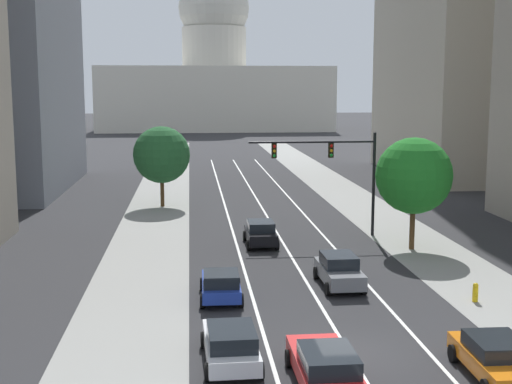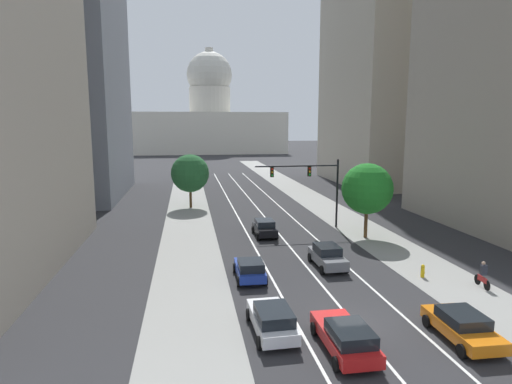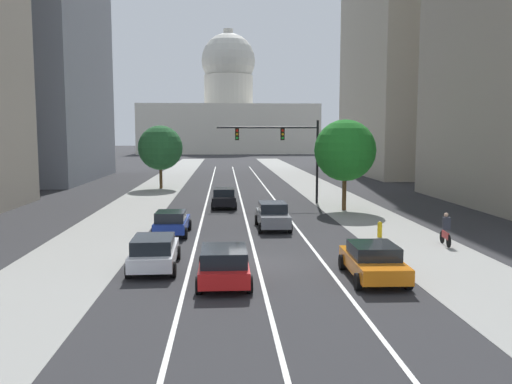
{
  "view_description": "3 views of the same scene",
  "coord_description": "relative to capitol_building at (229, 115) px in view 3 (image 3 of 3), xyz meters",
  "views": [
    {
      "loc": [
        -5.81,
        -24.31,
        9.86
      ],
      "look_at": [
        -0.58,
        30.89,
        1.47
      ],
      "focal_mm": 48.99,
      "sensor_mm": 36.0,
      "label": 1
    },
    {
      "loc": [
        -8.42,
        -20.33,
        10.36
      ],
      "look_at": [
        -0.14,
        31.86,
        2.0
      ],
      "focal_mm": 30.35,
      "sensor_mm": 36.0,
      "label": 2
    },
    {
      "loc": [
        -1.45,
        -22.89,
        5.78
      ],
      "look_at": [
        1.31,
        22.78,
        0.73
      ],
      "focal_mm": 37.05,
      "sensor_mm": 36.0,
      "label": 3
    }
  ],
  "objects": [
    {
      "name": "ground_plane",
      "position": [
        0.0,
        -98.45,
        -11.49
      ],
      "size": [
        400.0,
        400.0,
        0.0
      ],
      "primitive_type": "plane",
      "color": "#2B2B2D"
    },
    {
      "name": "sidewalk_left",
      "position": [
        -8.47,
        -103.45,
        -11.48
      ],
      "size": [
        5.02,
        130.0,
        0.01
      ],
      "primitive_type": "cube",
      "color": "gray",
      "rests_on": "ground"
    },
    {
      "name": "sidewalk_right",
      "position": [
        8.47,
        -103.45,
        -11.48
      ],
      "size": [
        5.02,
        130.0,
        0.01
      ],
      "primitive_type": "cube",
      "color": "gray",
      "rests_on": "ground"
    },
    {
      "name": "lane_stripe_left",
      "position": [
        -2.98,
        -113.45,
        -11.48
      ],
      "size": [
        0.16,
        90.0,
        0.01
      ],
      "primitive_type": "cube",
      "color": "white",
      "rests_on": "ground"
    },
    {
      "name": "lane_stripe_center",
      "position": [
        0.0,
        -113.45,
        -11.48
      ],
      "size": [
        0.16,
        90.0,
        0.01
      ],
      "primitive_type": "cube",
      "color": "white",
      "rests_on": "ground"
    },
    {
      "name": "lane_stripe_right",
      "position": [
        2.98,
        -113.45,
        -11.48
      ],
      "size": [
        0.16,
        90.0,
        0.01
      ],
      "primitive_type": "cube",
      "color": "white",
      "rests_on": "ground"
    },
    {
      "name": "capitol_building",
      "position": [
        0.0,
        0.0,
        0.0
      ],
      "size": [
        52.06,
        24.99,
        36.81
      ],
      "color": "beige",
      "rests_on": "ground"
    },
    {
      "name": "car_blue",
      "position": [
        -4.47,
        -131.27,
        -10.74
      ],
      "size": [
        2.01,
        4.09,
        1.44
      ],
      "rotation": [
        0.0,
        0.0,
        1.56
      ],
      "color": "#1E389E",
      "rests_on": "ground"
    },
    {
      "name": "car_black",
      "position": [
        -1.49,
        -120.21,
        -10.68
      ],
      "size": [
        1.98,
        4.01,
        1.54
      ],
      "rotation": [
        0.0,
        0.0,
        1.57
      ],
      "color": "black",
      "rests_on": "ground"
    },
    {
      "name": "car_red",
      "position": [
        -1.49,
        -141.23,
        -10.72
      ],
      "size": [
        2.09,
        4.76,
        1.49
      ],
      "rotation": [
        0.0,
        0.0,
        1.58
      ],
      "color": "red",
      "rests_on": "ground"
    },
    {
      "name": "car_gray",
      "position": [
        1.49,
        -129.59,
        -10.66
      ],
      "size": [
        2.0,
        4.31,
        1.62
      ],
      "rotation": [
        0.0,
        0.0,
        1.58
      ],
      "color": "slate",
      "rests_on": "ground"
    },
    {
      "name": "car_orange",
      "position": [
        4.47,
        -141.02,
        -10.74
      ],
      "size": [
        2.19,
        4.47,
        1.42
      ],
      "rotation": [
        0.0,
        0.0,
        1.55
      ],
      "color": "orange",
      "rests_on": "ground"
    },
    {
      "name": "car_white",
      "position": [
        -4.46,
        -138.98,
        -10.71
      ],
      "size": [
        2.1,
        4.52,
        1.48
      ],
      "rotation": [
        0.0,
        0.0,
        1.6
      ],
      "color": "silver",
      "rests_on": "ground"
    },
    {
      "name": "traffic_signal_mast",
      "position": [
        3.63,
        -118.0,
        -6.57
      ],
      "size": [
        8.4,
        0.39,
        6.88
      ],
      "color": "black",
      "rests_on": "ground"
    },
    {
      "name": "fire_hydrant",
      "position": [
        7.22,
        -132.7,
        -11.02
      ],
      "size": [
        0.26,
        0.35,
        0.91
      ],
      "color": "yellow",
      "rests_on": "ground"
    },
    {
      "name": "cyclist",
      "position": [
        10.0,
        -135.03,
        -10.64
      ],
      "size": [
        0.38,
        1.7,
        1.72
      ],
      "rotation": [
        0.0,
        0.0,
        1.48
      ],
      "color": "black",
      "rests_on": "ground"
    },
    {
      "name": "street_tree_mid_left",
      "position": [
        -8.16,
        -105.13,
        -7.18
      ],
      "size": [
        4.68,
        4.68,
        6.66
      ],
      "color": "#51381E",
      "rests_on": "ground"
    },
    {
      "name": "street_tree_mid_right",
      "position": [
        7.61,
        -122.12,
        -6.95
      ],
      "size": [
        4.62,
        4.62,
        6.86
      ],
      "color": "#51381E",
      "rests_on": "ground"
    }
  ]
}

